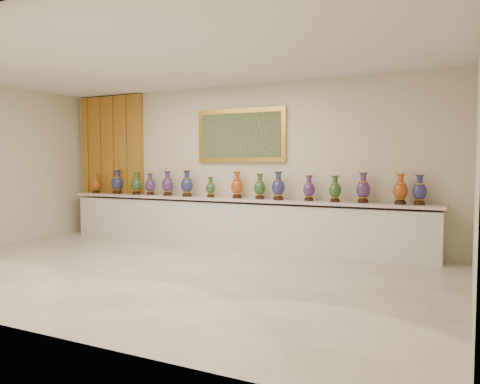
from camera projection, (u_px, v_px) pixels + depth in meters
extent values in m
plane|color=beige|center=(160.00, 271.00, 6.68)|extent=(8.00, 8.00, 0.00)
plane|color=beige|center=(238.00, 165.00, 8.82)|extent=(8.00, 0.00, 8.00)
plane|color=beige|center=(477.00, 167.00, 4.81)|extent=(0.00, 5.00, 5.00)
plane|color=white|center=(158.00, 58.00, 6.50)|extent=(8.00, 8.00, 0.00)
cube|color=#B06C25|center=(112.00, 165.00, 10.12)|extent=(1.64, 0.14, 2.95)
cube|color=gold|center=(241.00, 135.00, 8.72)|extent=(1.80, 0.06, 1.00)
cube|color=#172F1C|center=(240.00, 135.00, 8.69)|extent=(1.62, 0.02, 0.82)
cube|color=white|center=(233.00, 224.00, 8.68)|extent=(7.20, 0.42, 0.81)
cube|color=#FFD6D7|center=(232.00, 199.00, 8.64)|extent=(7.28, 0.48, 0.05)
cylinder|color=#331B0E|center=(96.00, 192.00, 10.07)|extent=(0.15, 0.15, 0.04)
cone|color=gold|center=(96.00, 190.00, 10.07)|extent=(0.13, 0.13, 0.03)
ellipsoid|color=#97070B|center=(96.00, 185.00, 10.06)|extent=(0.24, 0.24, 0.25)
cylinder|color=gold|center=(96.00, 180.00, 10.05)|extent=(0.13, 0.13, 0.01)
cylinder|color=#97070B|center=(96.00, 177.00, 10.05)|extent=(0.08, 0.08, 0.09)
cone|color=#97070B|center=(96.00, 174.00, 10.05)|extent=(0.13, 0.13, 0.03)
cylinder|color=gold|center=(96.00, 174.00, 10.04)|extent=(0.14, 0.14, 0.01)
cylinder|color=#331B0E|center=(117.00, 192.00, 9.89)|extent=(0.18, 0.18, 0.05)
cone|color=gold|center=(117.00, 190.00, 9.89)|extent=(0.16, 0.16, 0.03)
ellipsoid|color=#0B0D3C|center=(117.00, 183.00, 9.88)|extent=(0.26, 0.26, 0.30)
cylinder|color=gold|center=(117.00, 177.00, 9.87)|extent=(0.16, 0.16, 0.01)
cylinder|color=#0B0D3C|center=(117.00, 174.00, 9.87)|extent=(0.09, 0.09, 0.11)
cone|color=#0B0D3C|center=(117.00, 171.00, 9.86)|extent=(0.16, 0.16, 0.04)
cylinder|color=gold|center=(117.00, 170.00, 9.86)|extent=(0.17, 0.17, 0.01)
cylinder|color=#331B0E|center=(137.00, 193.00, 9.64)|extent=(0.17, 0.17, 0.05)
cone|color=gold|center=(137.00, 191.00, 9.64)|extent=(0.14, 0.14, 0.03)
ellipsoid|color=black|center=(137.00, 185.00, 9.63)|extent=(0.28, 0.28, 0.27)
cylinder|color=gold|center=(136.00, 179.00, 9.63)|extent=(0.15, 0.15, 0.01)
cylinder|color=black|center=(136.00, 176.00, 9.62)|extent=(0.09, 0.09, 0.10)
cone|color=black|center=(136.00, 173.00, 9.62)|extent=(0.15, 0.15, 0.04)
cylinder|color=gold|center=(136.00, 172.00, 9.62)|extent=(0.15, 0.15, 0.01)
cylinder|color=#331B0E|center=(150.00, 194.00, 9.49)|extent=(0.16, 0.16, 0.04)
cone|color=gold|center=(150.00, 191.00, 9.48)|extent=(0.14, 0.14, 0.03)
ellipsoid|color=#251248|center=(150.00, 185.00, 9.48)|extent=(0.22, 0.22, 0.26)
cylinder|color=gold|center=(150.00, 180.00, 9.47)|extent=(0.14, 0.14, 0.01)
cylinder|color=#251248|center=(150.00, 177.00, 9.47)|extent=(0.08, 0.08, 0.09)
cone|color=#251248|center=(150.00, 174.00, 9.46)|extent=(0.14, 0.14, 0.03)
cylinder|color=gold|center=(150.00, 173.00, 9.46)|extent=(0.14, 0.14, 0.01)
cylinder|color=#331B0E|center=(168.00, 194.00, 9.29)|extent=(0.17, 0.17, 0.05)
cone|color=gold|center=(168.00, 192.00, 9.29)|extent=(0.15, 0.15, 0.03)
ellipsoid|color=#251248|center=(168.00, 185.00, 9.28)|extent=(0.27, 0.27, 0.28)
cylinder|color=gold|center=(168.00, 179.00, 9.28)|extent=(0.16, 0.16, 0.01)
cylinder|color=#251248|center=(168.00, 176.00, 9.27)|extent=(0.09, 0.09, 0.10)
cone|color=#251248|center=(167.00, 172.00, 9.27)|extent=(0.16, 0.16, 0.04)
cylinder|color=gold|center=(167.00, 171.00, 9.27)|extent=(0.16, 0.16, 0.01)
cylinder|color=#331B0E|center=(187.00, 195.00, 9.04)|extent=(0.18, 0.18, 0.05)
cone|color=gold|center=(187.00, 192.00, 9.04)|extent=(0.16, 0.16, 0.03)
ellipsoid|color=#0B0D3C|center=(187.00, 185.00, 9.03)|extent=(0.29, 0.29, 0.30)
cylinder|color=gold|center=(187.00, 178.00, 9.02)|extent=(0.16, 0.16, 0.01)
cylinder|color=#0B0D3C|center=(187.00, 175.00, 9.02)|extent=(0.09, 0.09, 0.11)
cone|color=#0B0D3C|center=(187.00, 171.00, 9.02)|extent=(0.16, 0.16, 0.04)
cylinder|color=gold|center=(187.00, 170.00, 9.02)|extent=(0.17, 0.17, 0.01)
cylinder|color=#331B0E|center=(211.00, 196.00, 8.86)|extent=(0.14, 0.14, 0.04)
cone|color=gold|center=(211.00, 194.00, 8.86)|extent=(0.12, 0.12, 0.03)
ellipsoid|color=black|center=(211.00, 188.00, 8.85)|extent=(0.19, 0.19, 0.23)
cylinder|color=gold|center=(211.00, 183.00, 8.85)|extent=(0.12, 0.12, 0.01)
cylinder|color=black|center=(211.00, 181.00, 8.84)|extent=(0.07, 0.07, 0.08)
cone|color=black|center=(211.00, 178.00, 8.84)|extent=(0.12, 0.12, 0.03)
cylinder|color=gold|center=(211.00, 177.00, 8.84)|extent=(0.13, 0.13, 0.01)
cylinder|color=#331B0E|center=(237.00, 197.00, 8.63)|extent=(0.17, 0.17, 0.05)
cone|color=gold|center=(237.00, 194.00, 8.63)|extent=(0.15, 0.15, 0.03)
ellipsoid|color=#97070B|center=(237.00, 187.00, 8.62)|extent=(0.26, 0.26, 0.28)
cylinder|color=gold|center=(237.00, 180.00, 8.61)|extent=(0.16, 0.16, 0.01)
cylinder|color=#97070B|center=(237.00, 177.00, 8.61)|extent=(0.09, 0.09, 0.10)
cone|color=#97070B|center=(237.00, 173.00, 8.60)|extent=(0.16, 0.16, 0.04)
cylinder|color=gold|center=(237.00, 172.00, 8.60)|extent=(0.16, 0.16, 0.01)
cylinder|color=#331B0E|center=(260.00, 198.00, 8.42)|extent=(0.16, 0.16, 0.05)
cone|color=gold|center=(260.00, 195.00, 8.41)|extent=(0.14, 0.14, 0.03)
ellipsoid|color=black|center=(260.00, 188.00, 8.41)|extent=(0.27, 0.27, 0.27)
cylinder|color=gold|center=(260.00, 182.00, 8.40)|extent=(0.15, 0.15, 0.01)
cylinder|color=black|center=(260.00, 178.00, 8.40)|extent=(0.08, 0.08, 0.10)
cone|color=black|center=(260.00, 175.00, 8.39)|extent=(0.15, 0.15, 0.04)
cylinder|color=gold|center=(260.00, 174.00, 8.39)|extent=(0.15, 0.15, 0.01)
cylinder|color=#331B0E|center=(278.00, 198.00, 8.19)|extent=(0.18, 0.18, 0.05)
cone|color=gold|center=(278.00, 195.00, 8.19)|extent=(0.16, 0.16, 0.03)
ellipsoid|color=#0B0D3C|center=(278.00, 187.00, 8.18)|extent=(0.25, 0.25, 0.29)
cylinder|color=gold|center=(278.00, 180.00, 8.17)|extent=(0.16, 0.16, 0.01)
cylinder|color=#0B0D3C|center=(278.00, 177.00, 8.17)|extent=(0.09, 0.09, 0.11)
cone|color=#0B0D3C|center=(278.00, 172.00, 8.16)|extent=(0.16, 0.16, 0.04)
cylinder|color=gold|center=(278.00, 171.00, 8.16)|extent=(0.17, 0.17, 0.01)
cylinder|color=#331B0E|center=(309.00, 199.00, 8.01)|extent=(0.16, 0.16, 0.04)
cone|color=gold|center=(309.00, 197.00, 8.01)|extent=(0.14, 0.14, 0.03)
ellipsoid|color=#251248|center=(309.00, 190.00, 8.00)|extent=(0.21, 0.21, 0.26)
cylinder|color=gold|center=(309.00, 183.00, 7.99)|extent=(0.14, 0.14, 0.01)
cylinder|color=#251248|center=(309.00, 180.00, 7.99)|extent=(0.08, 0.08, 0.09)
cone|color=#251248|center=(309.00, 176.00, 7.98)|extent=(0.14, 0.14, 0.03)
cylinder|color=gold|center=(309.00, 175.00, 7.98)|extent=(0.14, 0.14, 0.01)
cylinder|color=#331B0E|center=(335.00, 201.00, 7.75)|extent=(0.16, 0.16, 0.04)
cone|color=gold|center=(335.00, 198.00, 7.75)|extent=(0.14, 0.14, 0.03)
ellipsoid|color=black|center=(335.00, 190.00, 7.74)|extent=(0.24, 0.24, 0.26)
cylinder|color=gold|center=(335.00, 184.00, 7.73)|extent=(0.14, 0.14, 0.01)
cylinder|color=black|center=(335.00, 180.00, 7.73)|extent=(0.08, 0.08, 0.09)
cone|color=black|center=(335.00, 177.00, 7.73)|extent=(0.14, 0.14, 0.03)
cylinder|color=gold|center=(335.00, 175.00, 7.72)|extent=(0.15, 0.15, 0.01)
cylinder|color=#331B0E|center=(363.00, 201.00, 7.61)|extent=(0.18, 0.18, 0.05)
cone|color=gold|center=(363.00, 198.00, 7.61)|extent=(0.15, 0.15, 0.03)
ellipsoid|color=#251248|center=(363.00, 189.00, 7.60)|extent=(0.28, 0.28, 0.29)
cylinder|color=gold|center=(363.00, 182.00, 7.59)|extent=(0.16, 0.16, 0.01)
cylinder|color=#251248|center=(363.00, 178.00, 7.59)|extent=(0.09, 0.09, 0.10)
cone|color=#251248|center=(363.00, 174.00, 7.58)|extent=(0.16, 0.16, 0.04)
cylinder|color=gold|center=(363.00, 172.00, 7.58)|extent=(0.16, 0.16, 0.01)
cylinder|color=#331B0E|center=(400.00, 203.00, 7.32)|extent=(0.17, 0.17, 0.05)
cone|color=gold|center=(400.00, 199.00, 7.32)|extent=(0.15, 0.15, 0.03)
ellipsoid|color=#97070B|center=(400.00, 191.00, 7.31)|extent=(0.23, 0.23, 0.28)
cylinder|color=gold|center=(401.00, 183.00, 7.31)|extent=(0.15, 0.15, 0.01)
cylinder|color=#97070B|center=(401.00, 179.00, 7.30)|extent=(0.09, 0.09, 0.10)
cone|color=#97070B|center=(401.00, 175.00, 7.30)|extent=(0.15, 0.15, 0.04)
cylinder|color=gold|center=(401.00, 174.00, 7.30)|extent=(0.16, 0.16, 0.01)
cylinder|color=#331B0E|center=(419.00, 203.00, 7.22)|extent=(0.17, 0.17, 0.05)
cone|color=gold|center=(419.00, 200.00, 7.21)|extent=(0.15, 0.15, 0.03)
ellipsoid|color=#0B0D3C|center=(420.00, 191.00, 7.21)|extent=(0.25, 0.25, 0.28)
cylinder|color=gold|center=(420.00, 184.00, 7.20)|extent=(0.15, 0.15, 0.01)
cylinder|color=#0B0D3C|center=(420.00, 180.00, 7.20)|extent=(0.09, 0.09, 0.10)
cone|color=#0B0D3C|center=(420.00, 175.00, 7.19)|extent=(0.15, 0.15, 0.04)
cylinder|color=gold|center=(420.00, 174.00, 7.19)|extent=(0.16, 0.16, 0.01)
cube|color=white|center=(149.00, 195.00, 9.33)|extent=(0.10, 0.06, 0.00)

